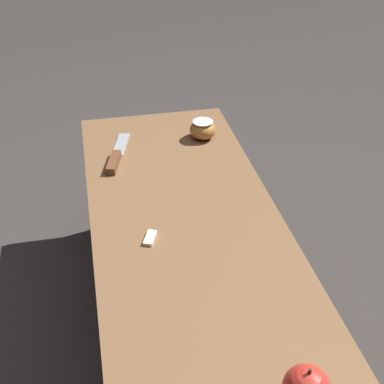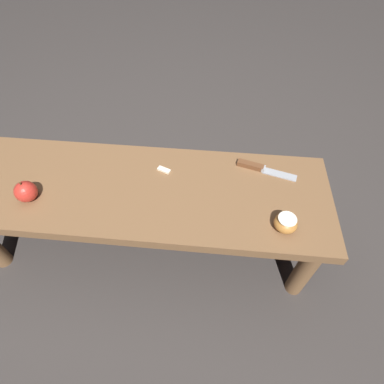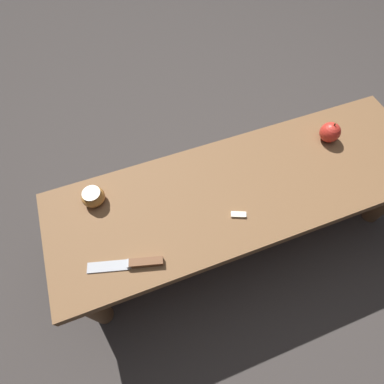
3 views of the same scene
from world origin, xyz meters
The scene contains 5 objects.
ground_plane centered at (0.00, 0.00, 0.00)m, with size 8.00×8.00×0.00m, color #383330.
wooden_bench centered at (0.00, 0.00, 0.33)m, with size 1.37×0.43×0.39m.
knife centered at (-0.43, -0.13, 0.40)m, with size 0.23×0.09×0.02m.
apple_cut centered at (-0.50, 0.12, 0.42)m, with size 0.08×0.08×0.05m.
apple_slice_near_knife centered at (-0.07, -0.09, 0.39)m, with size 0.05×0.04×0.01m.
Camera 1 is at (0.83, -0.19, 1.12)m, focal length 50.00 mm.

